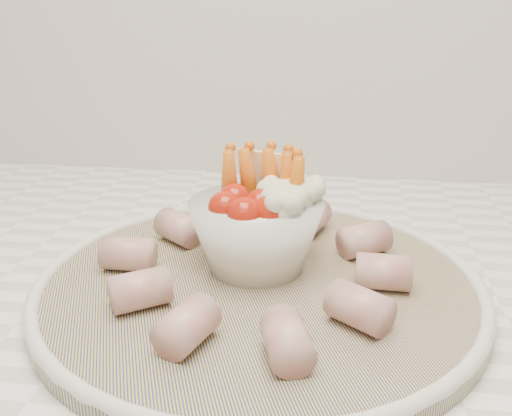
# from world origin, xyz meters

# --- Properties ---
(serving_platter) EXTENTS (0.51, 0.51, 0.02)m
(serving_platter) POSITION_xyz_m (-0.04, 1.39, 0.93)
(serving_platter) COLOR navy
(serving_platter) RESTS_ON kitchen_counter
(veggie_bowl) EXTENTS (0.12, 0.12, 0.11)m
(veggie_bowl) POSITION_xyz_m (-0.04, 1.41, 0.98)
(veggie_bowl) COLOR silver
(veggie_bowl) RESTS_ON serving_platter
(cured_meat_rolls) EXTENTS (0.27, 0.28, 0.03)m
(cured_meat_rolls) POSITION_xyz_m (-0.04, 1.39, 0.95)
(cured_meat_rolls) COLOR #A64C4C
(cured_meat_rolls) RESTS_ON serving_platter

